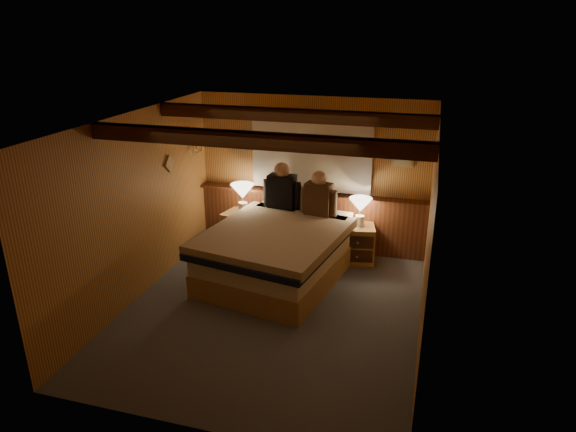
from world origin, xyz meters
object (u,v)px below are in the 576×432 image
at_px(nightstand_left, 242,230).
at_px(duffel_bag, 227,258).
at_px(person_right, 319,197).
at_px(lamp_left, 243,193).
at_px(person_left, 282,189).
at_px(lamp_right, 360,207).
at_px(nightstand_right, 356,243).
at_px(bed, 278,252).

bearing_deg(nightstand_left, duffel_bag, -75.72).
relative_size(person_right, duffel_bag, 1.44).
xyz_separation_m(nightstand_left, duffel_bag, (0.03, -0.74, -0.15)).
height_order(lamp_left, person_left, person_left).
relative_size(lamp_right, person_right, 0.64).
distance_m(nightstand_left, nightstand_right, 1.83).
height_order(nightstand_right, duffel_bag, nightstand_right).
height_order(person_left, person_right, person_left).
distance_m(lamp_right, duffel_bag, 2.11).
xyz_separation_m(bed, lamp_left, (-0.82, 0.83, 0.54)).
bearing_deg(lamp_right, bed, -139.59).
distance_m(bed, nightstand_left, 1.21).
bearing_deg(person_left, lamp_left, -173.04).
xyz_separation_m(nightstand_left, lamp_right, (1.86, 0.01, 0.58)).
height_order(bed, duffel_bag, bed).
relative_size(bed, person_right, 3.58).
xyz_separation_m(nightstand_right, person_right, (-0.57, -0.15, 0.74)).
relative_size(lamp_right, person_left, 0.60).
xyz_separation_m(nightstand_left, nightstand_right, (1.83, 0.01, -0.01)).
xyz_separation_m(lamp_left, person_right, (1.23, -0.12, 0.09)).
height_order(bed, person_right, person_right).
xyz_separation_m(bed, person_left, (-0.19, 0.85, 0.65)).
height_order(lamp_left, duffel_bag, lamp_left).
distance_m(nightstand_right, duffel_bag, 1.96).
bearing_deg(duffel_bag, bed, -13.17).
xyz_separation_m(nightstand_right, lamp_left, (-1.80, -0.03, 0.64)).
relative_size(lamp_left, duffel_bag, 1.01).
bearing_deg(bed, lamp_right, 50.41).
bearing_deg(lamp_left, lamp_right, 0.94).
bearing_deg(nightstand_right, lamp_left, 168.99).
distance_m(lamp_right, person_left, 1.21).
bearing_deg(person_right, duffel_bag, -145.22).
relative_size(lamp_left, person_right, 0.70).
xyz_separation_m(person_right, duffel_bag, (-1.24, -0.60, -0.88)).
relative_size(nightstand_right, lamp_right, 1.36).
bearing_deg(nightstand_left, person_left, 12.24).
distance_m(nightstand_left, lamp_right, 1.95).
bearing_deg(bed, duffel_bag, -177.22).
height_order(nightstand_right, person_left, person_left).
height_order(person_left, duffel_bag, person_left).
height_order(lamp_left, lamp_right, lamp_left).
distance_m(nightstand_left, lamp_left, 0.63).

